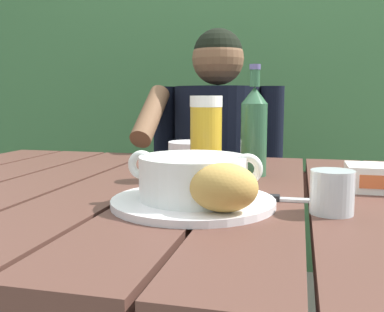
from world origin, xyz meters
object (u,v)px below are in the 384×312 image
object	(u,v)px
water_glass_small	(332,192)
diner_bowl	(194,151)
person_eating	(214,162)
beer_glass	(206,138)
serving_plate	(193,202)
table_knife	(278,199)
chair_near_diner	(224,208)
soup_bowl	(193,176)
beer_bottle	(254,130)
bread_roll	(224,188)
butter_tub	(381,178)

from	to	relation	value
water_glass_small	diner_bowl	xyz separation A→B (m)	(-0.35, 0.53, -0.01)
person_eating	beer_glass	xyz separation A→B (m)	(0.10, -0.63, 0.15)
serving_plate	table_knife	bearing A→B (deg)	25.94
beer_glass	chair_near_diner	bearing A→B (deg)	96.69
water_glass_small	soup_bowl	bearing A→B (deg)	179.76
chair_near_diner	beer_bottle	size ratio (longest dim) A/B	3.76
serving_plate	beer_bottle	xyz separation A→B (m)	(0.07, 0.31, 0.10)
bread_roll	beer_glass	xyz separation A→B (m)	(-0.09, 0.32, 0.04)
beer_glass	diner_bowl	xyz separation A→B (m)	(-0.10, 0.29, -0.07)
person_eating	beer_bottle	distance (m)	0.62
table_knife	diner_bowl	bearing A→B (deg)	119.52
beer_bottle	table_knife	world-z (taller)	beer_bottle
beer_glass	butter_tub	size ratio (longest dim) A/B	1.42
soup_bowl	beer_glass	size ratio (longest dim) A/B	1.25
person_eating	beer_bottle	world-z (taller)	person_eating
water_glass_small	table_knife	size ratio (longest dim) A/B	0.43
diner_bowl	bread_roll	bearing A→B (deg)	-72.55
bread_roll	butter_tub	xyz separation A→B (m)	(0.26, 0.28, -0.02)
butter_tub	person_eating	bearing A→B (deg)	124.15
chair_near_diner	table_knife	xyz separation A→B (m)	(0.26, -1.01, 0.28)
serving_plate	bread_roll	bearing A→B (deg)	-49.40
beer_glass	water_glass_small	size ratio (longest dim) A/B	2.69
soup_bowl	table_knife	world-z (taller)	soup_bowl
soup_bowl	butter_tub	world-z (taller)	soup_bowl
soup_bowl	diner_bowl	distance (m)	0.55
soup_bowl	table_knife	size ratio (longest dim) A/B	1.46
beer_bottle	diner_bowl	world-z (taller)	beer_bottle
serving_plate	diner_bowl	distance (m)	0.55
serving_plate	beer_glass	xyz separation A→B (m)	(-0.03, 0.24, 0.09)
beer_bottle	serving_plate	bearing A→B (deg)	-102.31
bread_roll	table_knife	bearing A→B (deg)	62.75
person_eating	butter_tub	distance (m)	0.82
beer_glass	beer_bottle	bearing A→B (deg)	36.18
chair_near_diner	bread_roll	bearing A→B (deg)	-80.56
soup_bowl	diner_bowl	size ratio (longest dim) A/B	1.56
chair_near_diner	beer_bottle	distance (m)	0.88
beer_bottle	butter_tub	xyz separation A→B (m)	(0.26, -0.11, -0.08)
chair_near_diner	table_knife	distance (m)	1.08
serving_plate	table_knife	xyz separation A→B (m)	(0.14, 0.07, -0.00)
bread_roll	table_knife	distance (m)	0.17
table_knife	serving_plate	bearing A→B (deg)	-154.06
diner_bowl	beer_glass	bearing A→B (deg)	-71.46
serving_plate	soup_bowl	bearing A→B (deg)	-75.96
serving_plate	table_knife	size ratio (longest dim) A/B	1.74
chair_near_diner	bread_roll	xyz separation A→B (m)	(0.19, -1.15, 0.33)
butter_tub	beer_glass	bearing A→B (deg)	173.47
person_eating	water_glass_small	world-z (taller)	person_eating
person_eating	serving_plate	distance (m)	0.89
chair_near_diner	soup_bowl	size ratio (longest dim) A/B	4.15
bread_roll	beer_bottle	distance (m)	0.39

